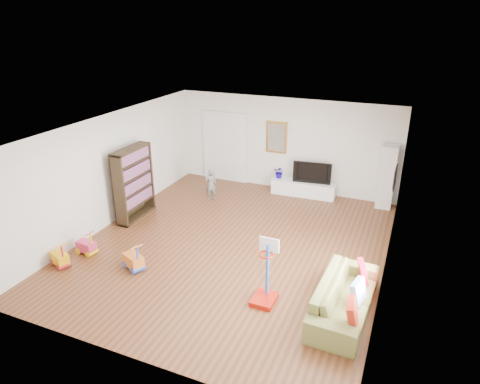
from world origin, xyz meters
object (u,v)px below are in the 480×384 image
at_px(media_console, 303,188).
at_px(sofa, 345,297).
at_px(bookshelf, 134,184).
at_px(basketball_hoop, 265,273).

distance_m(media_console, sofa, 5.26).
distance_m(media_console, bookshelf, 4.76).
relative_size(sofa, basketball_hoop, 1.77).
xyz_separation_m(media_console, basketball_hoop, (0.65, -5.11, 0.40)).
height_order(media_console, bookshelf, bookshelf).
relative_size(media_console, bookshelf, 0.98).
height_order(sofa, basketball_hoop, basketball_hoop).
height_order(bookshelf, basketball_hoop, bookshelf).
distance_m(sofa, basketball_hoop, 1.44).
distance_m(media_console, basketball_hoop, 5.16).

